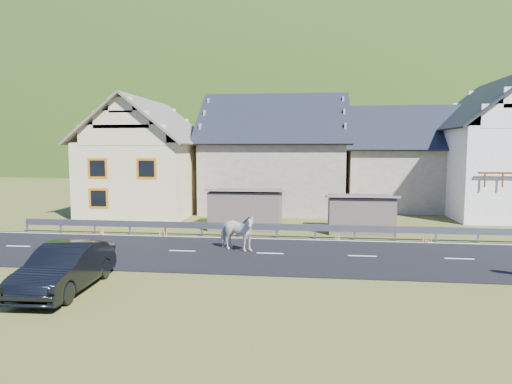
# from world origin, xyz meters

# --- Properties ---
(ground) EXTENTS (160.00, 160.00, 0.00)m
(ground) POSITION_xyz_m (0.00, 0.00, 0.00)
(ground) COLOR #414D1C
(ground) RESTS_ON ground
(road) EXTENTS (60.00, 7.00, 0.04)m
(road) POSITION_xyz_m (0.00, 0.00, 0.02)
(road) COLOR black
(road) RESTS_ON ground
(lane_markings) EXTENTS (60.00, 6.60, 0.01)m
(lane_markings) POSITION_xyz_m (0.00, 0.00, 0.04)
(lane_markings) COLOR silver
(lane_markings) RESTS_ON road
(guardrail) EXTENTS (28.10, 0.09, 0.75)m
(guardrail) POSITION_xyz_m (-0.00, 3.68, 0.56)
(guardrail) COLOR #93969B
(guardrail) RESTS_ON ground
(shed_left) EXTENTS (4.30, 3.30, 2.40)m
(shed_left) POSITION_xyz_m (-2.00, 6.50, 1.10)
(shed_left) COLOR #6A5D50
(shed_left) RESTS_ON ground
(shed_right) EXTENTS (3.80, 2.90, 2.20)m
(shed_right) POSITION_xyz_m (4.50, 6.00, 1.00)
(shed_right) COLOR #6A5D50
(shed_right) RESTS_ON ground
(house_cream) EXTENTS (7.80, 9.80, 8.30)m
(house_cream) POSITION_xyz_m (-10.00, 12.00, 4.36)
(house_cream) COLOR beige
(house_cream) RESTS_ON ground
(house_stone_a) EXTENTS (10.80, 9.80, 8.90)m
(house_stone_a) POSITION_xyz_m (-1.00, 15.00, 4.63)
(house_stone_a) COLOR tan
(house_stone_a) RESTS_ON ground
(house_stone_b) EXTENTS (9.80, 8.80, 8.10)m
(house_stone_b) POSITION_xyz_m (9.00, 17.00, 4.24)
(house_stone_b) COLOR tan
(house_stone_b) RESTS_ON ground
(house_white) EXTENTS (8.80, 10.80, 9.70)m
(house_white) POSITION_xyz_m (15.00, 14.00, 5.06)
(house_white) COLOR white
(house_white) RESTS_ON ground
(mountain) EXTENTS (440.00, 280.00, 260.00)m
(mountain) POSITION_xyz_m (5.00, 180.00, -20.00)
(mountain) COLOR #203D0F
(mountain) RESTS_ON ground
(conifer_patch) EXTENTS (76.00, 50.00, 28.00)m
(conifer_patch) POSITION_xyz_m (-55.00, 110.00, 6.00)
(conifer_patch) COLOR black
(conifer_patch) RESTS_ON ground
(horse) EXTENTS (1.66, 2.22, 1.71)m
(horse) POSITION_xyz_m (-1.56, 0.38, 0.90)
(horse) COLOR silver
(horse) RESTS_ON road
(car) EXTENTS (1.86, 4.75, 1.54)m
(car) POSITION_xyz_m (-6.23, -5.92, 0.77)
(car) COLOR black
(car) RESTS_ON ground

